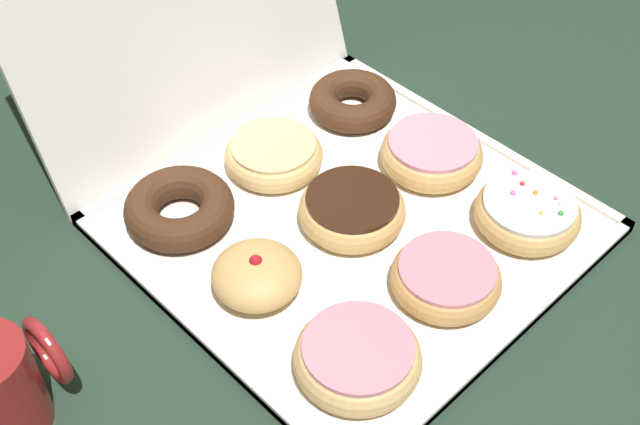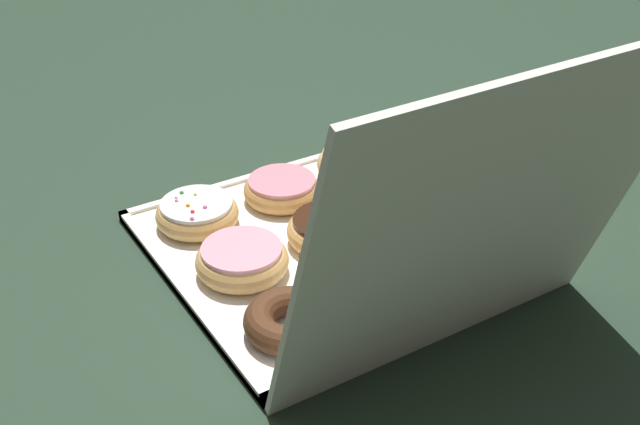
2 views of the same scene
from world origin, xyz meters
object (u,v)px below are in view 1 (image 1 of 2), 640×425
sprinkle_donut_2 (528,212)px  glazed_ring_donut_7 (270,156)px  chocolate_cake_ring_donut_6 (179,208)px  pink_frosted_donut_5 (434,154)px  donut_box (351,225)px  pink_frosted_donut_1 (446,277)px  jelly_filled_donut_3 (260,278)px  pink_frosted_donut_0 (358,357)px  chocolate_cake_ring_donut_8 (353,101)px  coffee_mug (0,384)px  chocolate_frosted_donut_4 (356,209)px

sprinkle_donut_2 → glazed_ring_donut_7: 0.30m
chocolate_cake_ring_donut_6 → pink_frosted_donut_5: bearing=-27.2°
donut_box → pink_frosted_donut_5: bearing=-1.5°
pink_frosted_donut_1 → jelly_filled_donut_3: 0.19m
donut_box → pink_frosted_donut_0: (-0.13, -0.14, 0.02)m
donut_box → glazed_ring_donut_7: bearing=92.2°
pink_frosted_donut_1 → chocolate_cake_ring_donut_6: size_ratio=0.93×
sprinkle_donut_2 → pink_frosted_donut_5: sprinkle_donut_2 is taller
pink_frosted_donut_5 → glazed_ring_donut_7: 0.19m
pink_frosted_donut_0 → sprinkle_donut_2: size_ratio=1.04×
pink_frosted_donut_1 → sprinkle_donut_2: size_ratio=0.97×
donut_box → chocolate_cake_ring_donut_8: (0.14, 0.13, 0.02)m
coffee_mug → chocolate_cake_ring_donut_6: bearing=18.7°
chocolate_cake_ring_donut_6 → chocolate_cake_ring_donut_8: 0.27m
jelly_filled_donut_3 → chocolate_cake_ring_donut_8: size_ratio=0.84×
donut_box → pink_frosted_donut_5: (0.13, -0.00, 0.03)m
chocolate_frosted_donut_4 → pink_frosted_donut_5: (0.13, -0.00, 0.00)m
sprinkle_donut_2 → chocolate_frosted_donut_4: (-0.13, 0.13, 0.00)m
pink_frosted_donut_0 → sprinkle_donut_2: (0.27, 0.00, -0.00)m
sprinkle_donut_2 → donut_box: bearing=134.7°
jelly_filled_donut_3 → glazed_ring_donut_7: (0.13, 0.13, -0.00)m
donut_box → chocolate_frosted_donut_4: (0.00, -0.00, 0.02)m
jelly_filled_donut_3 → chocolate_cake_ring_donut_6: (0.00, 0.14, -0.00)m
sprinkle_donut_2 → chocolate_frosted_donut_4: 0.19m
jelly_filled_donut_3 → pink_frosted_donut_1: bearing=-42.8°
sprinkle_donut_2 → chocolate_cake_ring_donut_6: bearing=134.9°
donut_box → chocolate_frosted_donut_4: size_ratio=3.74×
jelly_filled_donut_3 → pink_frosted_donut_5: 0.27m
jelly_filled_donut_3 → coffee_mug: (-0.25, 0.05, 0.02)m
sprinkle_donut_2 → chocolate_frosted_donut_4: size_ratio=0.99×
pink_frosted_donut_0 → coffee_mug: (-0.25, 0.18, 0.02)m
pink_frosted_donut_0 → coffee_mug: 0.32m
chocolate_frosted_donut_4 → pink_frosted_donut_5: 0.13m
chocolate_cake_ring_donut_6 → chocolate_cake_ring_donut_8: bearing=0.3°
glazed_ring_donut_7 → chocolate_cake_ring_donut_8: same height
pink_frosted_donut_0 → glazed_ring_donut_7: size_ratio=1.04×
jelly_filled_donut_3 → glazed_ring_donut_7: jelly_filled_donut_3 is taller
pink_frosted_donut_0 → pink_frosted_donut_5: bearing=26.8°
pink_frosted_donut_0 → chocolate_cake_ring_donut_6: bearing=89.8°
glazed_ring_donut_7 → chocolate_cake_ring_donut_8: 0.14m
chocolate_cake_ring_donut_8 → donut_box: bearing=-135.9°
chocolate_cake_ring_donut_6 → donut_box: bearing=-45.0°
pink_frosted_donut_5 → coffee_mug: coffee_mug is taller
donut_box → chocolate_cake_ring_donut_8: bearing=44.1°
glazed_ring_donut_7 → pink_frosted_donut_5: bearing=-43.7°
pink_frosted_donut_1 → coffee_mug: 0.43m
pink_frosted_donut_5 → chocolate_frosted_donut_4: bearing=179.7°
chocolate_frosted_donut_4 → donut_box: bearing=132.2°
jelly_filled_donut_3 → donut_box: bearing=2.0°
coffee_mug → donut_box: bearing=-6.8°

